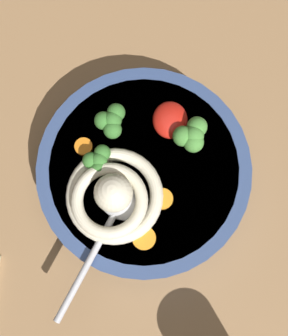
# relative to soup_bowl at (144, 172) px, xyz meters

# --- Properties ---
(table_slab) EXTENTS (1.24, 1.24, 0.04)m
(table_slab) POSITION_rel_soup_bowl_xyz_m (-0.03, 0.00, -0.05)
(table_slab) COLOR #936D47
(table_slab) RESTS_ON ground
(soup_bowl) EXTENTS (0.26, 0.26, 0.05)m
(soup_bowl) POSITION_rel_soup_bowl_xyz_m (0.00, 0.00, 0.00)
(soup_bowl) COLOR #334775
(soup_bowl) RESTS_ON table_slab
(noodle_pile) EXTENTS (0.12, 0.12, 0.05)m
(noodle_pile) POSITION_rel_soup_bowl_xyz_m (0.04, -0.03, 0.04)
(noodle_pile) COLOR beige
(noodle_pile) RESTS_ON soup_bowl
(soup_spoon) EXTENTS (0.17, 0.11, 0.02)m
(soup_spoon) POSITION_rel_soup_bowl_xyz_m (0.05, -0.03, 0.03)
(soup_spoon) COLOR #B7B7BC
(soup_spoon) RESTS_ON soup_bowl
(chili_sauce_dollop) EXTENTS (0.05, 0.04, 0.02)m
(chili_sauce_dollop) POSITION_rel_soup_bowl_xyz_m (-0.06, 0.04, 0.04)
(chili_sauce_dollop) COLOR red
(chili_sauce_dollop) RESTS_ON soup_bowl
(broccoli_floret_rear) EXTENTS (0.04, 0.04, 0.03)m
(broccoli_floret_rear) POSITION_rel_soup_bowl_xyz_m (-0.05, -0.03, 0.05)
(broccoli_floret_rear) COLOR #7A9E60
(broccoli_floret_rear) RESTS_ON soup_bowl
(broccoli_floret_right) EXTENTS (0.04, 0.03, 0.03)m
(broccoli_floret_right) POSITION_rel_soup_bowl_xyz_m (-0.00, -0.05, 0.04)
(broccoli_floret_right) COLOR #7A9E60
(broccoli_floret_right) RESTS_ON soup_bowl
(broccoli_floret_center) EXTENTS (0.05, 0.04, 0.04)m
(broccoli_floret_center) POSITION_rel_soup_bowl_xyz_m (-0.03, 0.06, 0.05)
(broccoli_floret_center) COLOR #7A9E60
(broccoli_floret_center) RESTS_ON soup_bowl
(carrot_slice_extra_a) EXTENTS (0.03, 0.03, 0.01)m
(carrot_slice_extra_a) POSITION_rel_soup_bowl_xyz_m (0.08, 0.01, 0.03)
(carrot_slice_extra_a) COLOR orange
(carrot_slice_extra_a) RESTS_ON soup_bowl
(carrot_slice_front) EXTENTS (0.02, 0.02, 0.01)m
(carrot_slice_front) POSITION_rel_soup_bowl_xyz_m (-0.03, -0.07, 0.03)
(carrot_slice_front) COLOR orange
(carrot_slice_front) RESTS_ON soup_bowl
(carrot_slice_beside_noodles) EXTENTS (0.02, 0.02, 0.01)m
(carrot_slice_beside_noodles) POSITION_rel_soup_bowl_xyz_m (0.04, 0.03, 0.03)
(carrot_slice_beside_noodles) COLOR orange
(carrot_slice_beside_noodles) RESTS_ON soup_bowl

